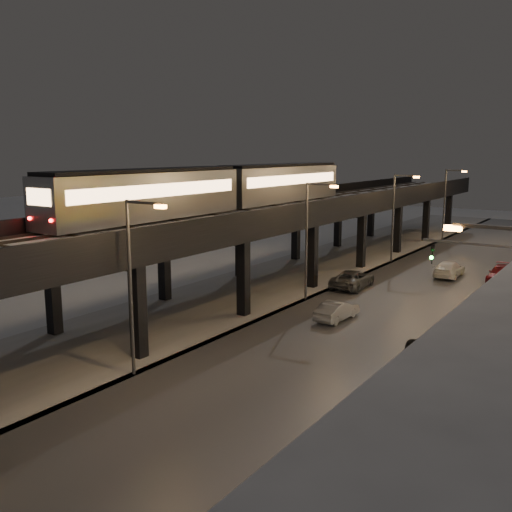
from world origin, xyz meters
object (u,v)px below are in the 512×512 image
Objects in this scene: subway_train at (225,187)px; car_onc_dark at (427,362)px; car_onc_white at (502,275)px; car_near_white at (337,311)px; car_mid_silver at (353,280)px; car_mid_dark at (449,270)px.

car_onc_dark is at bearing -26.24° from subway_train.
car_onc_white is (19.06, 14.53, -7.64)m from subway_train.
car_onc_dark is at bearing 145.65° from car_near_white.
subway_train is at bearing 139.96° from car_onc_dark.
car_mid_silver is at bearing 30.49° from subway_train.
subway_train is 23.84m from car_onc_dark.
car_onc_white is at bearing -176.70° from car_mid_dark.
car_near_white is at bearing 104.72° from car_mid_silver.
car_onc_dark is at bearing -88.93° from car_onc_white.
car_mid_silver is (-3.00, 9.11, 0.08)m from car_near_white.
car_mid_silver is (9.16, 5.39, -7.62)m from subway_train.
car_onc_dark is at bearing 122.33° from car_mid_silver.
car_near_white is 19.52m from car_onc_white.
subway_train is 21.74m from car_mid_dark.
car_onc_white is at bearing 79.02° from car_onc_dark.
car_mid_dark is at bearing -125.60° from car_mid_silver.
car_onc_dark is 1.11× the size of car_onc_white.
car_near_white is at bearing 80.25° from car_mid_dark.
subway_train is 25.16m from car_onc_white.
subway_train is 14.87m from car_near_white.
subway_train is at bearing -13.65° from car_near_white.
car_mid_dark is (14.64, 14.14, -7.64)m from subway_train.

